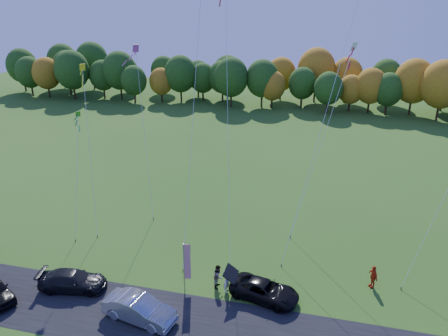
% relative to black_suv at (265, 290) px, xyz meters
% --- Properties ---
extents(ground, '(160.00, 160.00, 0.00)m').
position_rel_black_suv_xyz_m(ground, '(-4.43, 0.11, -0.67)').
color(ground, '#2A5516').
extents(asphalt_strip, '(90.00, 6.00, 0.01)m').
position_rel_black_suv_xyz_m(asphalt_strip, '(-4.43, -3.89, -0.66)').
color(asphalt_strip, black).
rests_on(asphalt_strip, ground).
extents(tree_line, '(116.00, 12.00, 10.00)m').
position_rel_black_suv_xyz_m(tree_line, '(-4.43, 55.11, -0.67)').
color(tree_line, '#1E4711').
rests_on(tree_line, ground).
extents(black_suv, '(5.19, 3.28, 1.33)m').
position_rel_black_suv_xyz_m(black_suv, '(0.00, 0.00, 0.00)').
color(black_suv, black).
rests_on(black_suv, ground).
extents(silver_sedan, '(5.18, 2.64, 1.63)m').
position_rel_black_suv_xyz_m(silver_sedan, '(-7.53, -4.05, 0.15)').
color(silver_sedan, '#AFAEB3').
rests_on(silver_sedan, ground).
extents(dark_truck_a, '(5.09, 2.77, 1.40)m').
position_rel_black_suv_xyz_m(dark_truck_a, '(-13.48, -2.28, 0.03)').
color(dark_truck_a, black).
rests_on(dark_truck_a, ground).
extents(person_tailgate_a, '(0.47, 0.68, 1.80)m').
position_rel_black_suv_xyz_m(person_tailgate_a, '(-2.72, 0.11, 0.23)').
color(person_tailgate_a, silver).
rests_on(person_tailgate_a, ground).
extents(person_tailgate_b, '(0.68, 0.87, 1.77)m').
position_rel_black_suv_xyz_m(person_tailgate_b, '(-3.44, 0.52, 0.22)').
color(person_tailgate_b, gray).
rests_on(person_tailgate_b, ground).
extents(person_east, '(0.84, 1.10, 1.74)m').
position_rel_black_suv_xyz_m(person_east, '(7.34, 3.20, 0.20)').
color(person_east, red).
rests_on(person_east, ground).
extents(feather_flag, '(0.47, 0.24, 3.76)m').
position_rel_black_suv_xyz_m(feather_flag, '(-5.54, -0.28, 1.62)').
color(feather_flag, '#999999').
rests_on(feather_flag, ground).
extents(kite_delta_blue, '(4.88, 12.33, 24.84)m').
position_rel_black_suv_xyz_m(kite_delta_blue, '(-4.82, 8.75, 11.31)').
color(kite_delta_blue, '#4C3F33').
rests_on(kite_delta_blue, ground).
extents(kite_parafoil_orange, '(6.77, 11.84, 24.21)m').
position_rel_black_suv_xyz_m(kite_parafoil_orange, '(3.13, 9.74, 11.25)').
color(kite_parafoil_orange, '#4C3F33').
rests_on(kite_parafoil_orange, ground).
extents(kite_delta_red, '(2.52, 10.04, 25.30)m').
position_rel_black_suv_xyz_m(kite_delta_red, '(-6.86, 6.67, 12.91)').
color(kite_delta_red, '#4C3F33').
rests_on(kite_delta_red, ground).
extents(kite_diamond_yellow, '(3.01, 5.29, 14.45)m').
position_rel_black_suv_xyz_m(kite_diamond_yellow, '(-16.70, 7.00, 6.40)').
color(kite_diamond_yellow, '#4C3F33').
rests_on(kite_diamond_yellow, ground).
extents(kite_diamond_green, '(2.28, 6.02, 10.26)m').
position_rel_black_suv_xyz_m(kite_diamond_green, '(-17.83, 6.30, 4.32)').
color(kite_diamond_green, '#4C3F33').
rests_on(kite_diamond_green, ground).
extents(kite_diamond_white, '(4.47, 5.91, 16.45)m').
position_rel_black_suv_xyz_m(kite_diamond_white, '(2.81, 11.27, 7.32)').
color(kite_diamond_white, '#4C3F33').
rests_on(kite_diamond_white, ground).
extents(kite_diamond_pink, '(3.93, 6.45, 15.71)m').
position_rel_black_suv_xyz_m(kite_diamond_pink, '(-13.61, 11.70, 6.93)').
color(kite_diamond_pink, '#4C3F33').
rests_on(kite_diamond_pink, ground).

